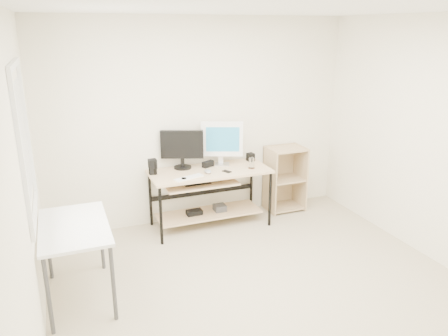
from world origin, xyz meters
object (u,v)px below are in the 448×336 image
object	(u,v)px
audio_controller	(153,168)
white_imac	(222,140)
desk	(208,186)
side_table	(75,233)
shelf_unit	(284,178)
black_monitor	(182,147)

from	to	relation	value
audio_controller	white_imac	bearing A→B (deg)	20.89
desk	side_table	bearing A→B (deg)	-147.35
shelf_unit	white_imac	world-z (taller)	white_imac
side_table	white_imac	world-z (taller)	white_imac
shelf_unit	black_monitor	world-z (taller)	black_monitor
desk	audio_controller	distance (m)	0.74
audio_controller	shelf_unit	bearing A→B (deg)	19.47
side_table	black_monitor	world-z (taller)	black_monitor
desk	black_monitor	bearing A→B (deg)	142.68
desk	white_imac	bearing A→B (deg)	31.26
side_table	audio_controller	bearing A→B (deg)	49.72
desk	audio_controller	xyz separation A→B (m)	(-0.67, 0.10, 0.30)
shelf_unit	white_imac	xyz separation A→B (m)	(-0.93, -0.01, 0.63)
side_table	audio_controller	distance (m)	1.53
side_table	shelf_unit	xyz separation A→B (m)	(2.83, 1.22, -0.22)
desk	shelf_unit	bearing A→B (deg)	7.77
shelf_unit	white_imac	bearing A→B (deg)	-179.49
side_table	shelf_unit	bearing A→B (deg)	23.33
shelf_unit	black_monitor	size ratio (longest dim) A/B	1.73
side_table	black_monitor	size ratio (longest dim) A/B	1.92
white_imac	audio_controller	bearing A→B (deg)	-155.09
black_monitor	side_table	bearing A→B (deg)	-117.15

